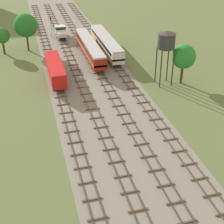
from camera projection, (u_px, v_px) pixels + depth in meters
The scene contains 15 objects.
ground_plane at pixel (83, 63), 76.04m from camera, with size 480.00×480.00×0.00m, color #5B6B3D.
ballast_bed at pixel (83, 63), 76.04m from camera, with size 17.93×176.00×0.01m, color gray.
track_far_left at pixel (52, 64), 75.24m from camera, with size 2.40×126.00×0.29m.
track_left at pixel (72, 62), 76.28m from camera, with size 2.40×126.00×0.29m.
track_centre_left at pixel (92, 60), 77.33m from camera, with size 2.40×126.00×0.29m.
track_centre at pixel (111, 58), 78.38m from camera, with size 2.40×126.00×0.29m.
freight_boxcar_far_left_nearest at pixel (55, 69), 66.93m from camera, with size 2.87×14.00×3.60m.
passenger_coach_centre_left_near at pixel (90, 47), 77.69m from camera, with size 2.96×22.00×3.80m.
passenger_coach_centre_mid at pixel (106, 43), 80.70m from camera, with size 2.96×22.00×3.80m.
shunter_loco_left_midfar at pixel (60, 31), 91.54m from camera, with size 2.74×8.46×3.10m.
water_tower at pixel (166, 41), 62.12m from camera, with size 3.47×3.47×10.77m.
signal_post_nearest at pixel (51, 24), 91.12m from camera, with size 0.28×0.47×5.76m.
lineside_tree_1 at pixel (2, 36), 79.19m from camera, with size 3.77×3.77×6.46m.
lineside_tree_2 at pixel (184, 57), 64.09m from camera, with size 4.75×4.75×8.01m.
lineside_tree_3 at pixel (25, 25), 80.25m from camera, with size 5.67×5.67×9.21m.
Camera 1 is at (-12.16, -14.63, 28.57)m, focal length 53.24 mm.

